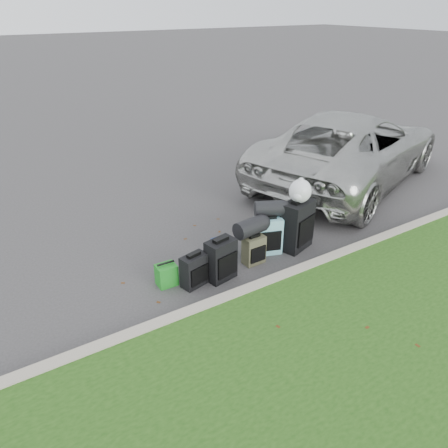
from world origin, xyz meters
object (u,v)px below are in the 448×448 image
tote_navy (221,247)px  suitcase_large_black_left (221,260)px  suitcase_olive (254,250)px  tote_green (167,275)px  suitcase_teal (268,236)px  suitcase_small_black (194,271)px  suv (350,147)px  suitcase_large_black_right (297,225)px

tote_navy → suitcase_large_black_left: bearing=-124.0°
suitcase_large_black_left → suitcase_olive: (0.68, 0.09, -0.09)m
suitcase_large_black_left → tote_green: 0.84m
suitcase_olive → suitcase_teal: 0.43m
suitcase_small_black → suitcase_large_black_left: suitcase_large_black_left is taller
suitcase_large_black_left → tote_green: size_ratio=1.96×
suitcase_small_black → suitcase_large_black_left: bearing=-20.4°
suv → suitcase_large_black_right: (-3.09, -1.78, -0.38)m
tote_green → tote_navy: bearing=16.0°
suitcase_large_black_left → suitcase_olive: bearing=-2.9°
suitcase_olive → tote_navy: suitcase_olive is taller
suitcase_olive → tote_navy: (-0.31, 0.48, -0.08)m
suitcase_large_black_right → suitcase_teal: bearing=148.4°
suitcase_large_black_left → tote_navy: suitcase_large_black_left is taller
suv → suitcase_large_black_right: size_ratio=6.81×
suitcase_teal → suitcase_small_black: bearing=-153.8°
suitcase_olive → suv: bearing=23.3°
suitcase_small_black → suitcase_large_black_right: (2.00, 0.05, 0.18)m
suitcase_teal → suitcase_large_black_right: suitcase_large_black_right is taller
suitcase_small_black → tote_green: 0.42m
suitcase_large_black_right → tote_green: size_ratio=2.57×
suitcase_large_black_left → tote_navy: size_ratio=2.14×
suitcase_small_black → tote_navy: suitcase_small_black is taller
tote_green → suitcase_small_black: bearing=-31.7°
tote_navy → suitcase_large_black_right: bearing=-22.3°
suitcase_large_black_left → suv: bearing=11.4°
suitcase_teal → suitcase_large_black_left: bearing=-148.1°
suitcase_small_black → suitcase_teal: 1.51m
suitcase_large_black_right → suv: bearing=12.7°
tote_green → tote_navy: 1.17m
suitcase_olive → tote_green: size_ratio=1.43×
suitcase_large_black_left → suitcase_olive: 0.69m
suitcase_olive → suitcase_teal: bearing=19.5°
suitcase_olive → tote_navy: size_ratio=1.56×
suitcase_large_black_right → tote_navy: size_ratio=2.81×
suitcase_small_black → suitcase_teal: suitcase_teal is taller
suitcase_olive → suitcase_small_black: bearing=-179.2°
suitcase_large_black_right → tote_green: 2.37m
suitcase_olive → suitcase_large_black_right: size_ratio=0.55×
suitcase_small_black → suitcase_olive: 1.11m
suv → suitcase_large_black_right: bearing=100.0°
suitcase_olive → tote_navy: 0.58m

